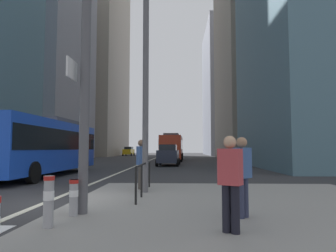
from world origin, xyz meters
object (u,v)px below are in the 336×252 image
city_bus_blue_oncoming (44,144)px  bollard_left (49,199)px  traffic_signal_gantry (0,40)px  car_oncoming_mid (129,151)px  bollard_right (74,195)px  car_receding_near (168,155)px  pedestrian_waiting (242,173)px  pedestrian_far (141,162)px  pedestrian_walking (230,179)px  city_bus_red_receding (172,146)px  street_lamp_post (146,40)px

city_bus_blue_oncoming → bollard_left: 12.77m
city_bus_blue_oncoming → traffic_signal_gantry: bearing=-71.1°
city_bus_blue_oncoming → car_oncoming_mid: size_ratio=2.48×
car_oncoming_mid → bollard_right: 59.84m
car_receding_near → traffic_signal_gantry: (-3.18, -21.52, 3.12)m
bollard_right → pedestrian_waiting: (3.59, -0.05, 0.50)m
pedestrian_far → traffic_signal_gantry: bearing=-125.2°
car_receding_near → traffic_signal_gantry: size_ratio=0.76×
car_receding_near → bollard_left: car_receding_near is taller
bollard_left → pedestrian_walking: bearing=-4.0°
car_oncoming_mid → pedestrian_walking: 61.56m
car_receding_near → pedestrian_waiting: 21.92m
city_bus_red_receding → car_oncoming_mid: 28.51m
pedestrian_walking → city_bus_blue_oncoming: bearing=126.2°
car_oncoming_mid → car_receding_near: (9.97, -37.46, 0.00)m
city_bus_red_receding → car_receding_near: (-0.09, -10.80, -0.84)m
traffic_signal_gantry → street_lamp_post: (3.05, 3.33, 1.17)m
bollard_left → pedestrian_waiting: bearing=14.0°
street_lamp_post → traffic_signal_gantry: bearing=-132.5°
city_bus_red_receding → bollard_left: city_bus_red_receding is taller
street_lamp_post → city_bus_red_receding: bearing=89.5°
traffic_signal_gantry → street_lamp_post: street_lamp_post is taller
bollard_right → pedestrian_waiting: size_ratio=0.46×
car_oncoming_mid → street_lamp_post: 56.68m
city_bus_blue_oncoming → traffic_signal_gantry: (3.55, -10.34, 2.27)m
traffic_signal_gantry → city_bus_red_receding: bearing=84.2°
car_receding_near → bollard_left: (-1.40, -22.72, -0.32)m
bollard_right → car_receding_near: bearing=86.6°
bollard_left → pedestrian_waiting: pedestrian_waiting is taller
street_lamp_post → bollard_right: 6.00m
city_bus_blue_oncoming → street_lamp_post: (6.60, -7.01, 3.45)m
car_receding_near → street_lamp_post: 18.69m
city_bus_blue_oncoming → bollard_right: city_bus_blue_oncoming is taller
pedestrian_walking → car_receding_near: bearing=94.7°
city_bus_blue_oncoming → pedestrian_walking: bearing=-53.8°
city_bus_red_receding → street_lamp_post: size_ratio=1.32×
car_oncoming_mid → street_lamp_post: (9.84, -55.65, 4.29)m
traffic_signal_gantry → pedestrian_waiting: 6.28m
street_lamp_post → pedestrian_walking: 6.67m
car_oncoming_mid → traffic_signal_gantry: bearing=-83.4°
traffic_signal_gantry → pedestrian_waiting: size_ratio=3.64×
city_bus_red_receding → street_lamp_post: (-0.23, -28.99, 3.45)m
car_oncoming_mid → pedestrian_far: bearing=-80.1°
street_lamp_post → pedestrian_waiting: bearing=-55.9°
pedestrian_walking → street_lamp_post: bearing=112.8°
city_bus_red_receding → pedestrian_waiting: size_ratio=6.32×
city_bus_red_receding → traffic_signal_gantry: (-3.28, -32.32, 2.28)m
traffic_signal_gantry → bollard_right: 4.02m
pedestrian_far → car_receding_near: bearing=88.8°
traffic_signal_gantry → pedestrian_far: traffic_signal_gantry is taller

